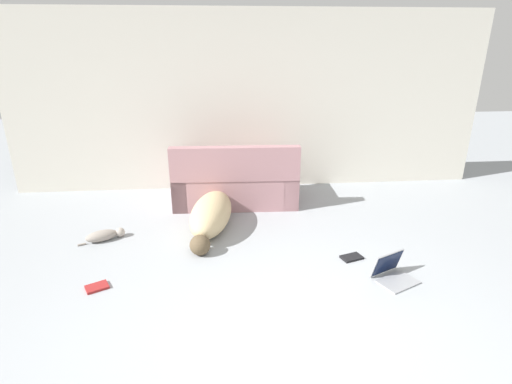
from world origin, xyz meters
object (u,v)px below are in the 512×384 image
book_black (352,257)px  dog (211,215)px  couch (236,183)px  laptop_open (392,271)px  book_red (97,287)px  cat (105,235)px

book_black → dog: bearing=151.2°
couch → laptop_open: (1.41, -2.09, -0.20)m
book_red → cat: bearing=100.2°
dog → book_red: 1.55m
dog → laptop_open: dog is taller
dog → book_red: (-1.04, -1.13, -0.19)m
cat → book_red: 0.99m
laptop_open → book_red: size_ratio=1.92×
dog → cat: 1.23m
book_black → cat: bearing=166.2°
cat → laptop_open: laptop_open is taller
book_red → couch: bearing=55.6°
dog → book_red: bearing=-32.0°
dog → book_black: 1.70m
couch → book_red: bearing=57.7°
couch → cat: couch is taller
laptop_open → book_black: (-0.26, 0.40, -0.07)m
book_red → book_black: same height
couch → book_black: (1.15, -1.70, -0.27)m
couch → laptop_open: size_ratio=3.73×
cat → book_black: 2.78m
laptop_open → book_red: 2.78m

